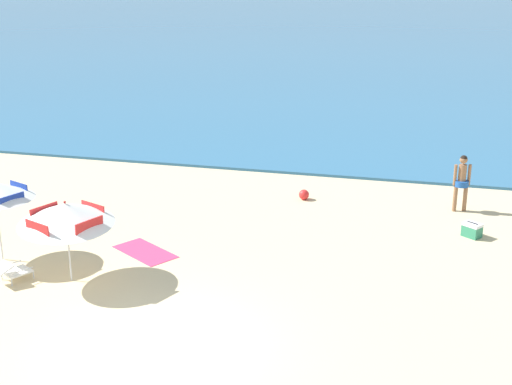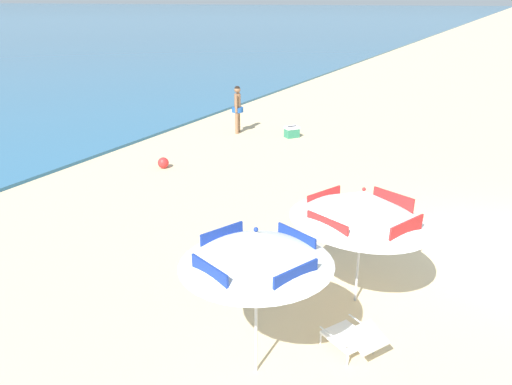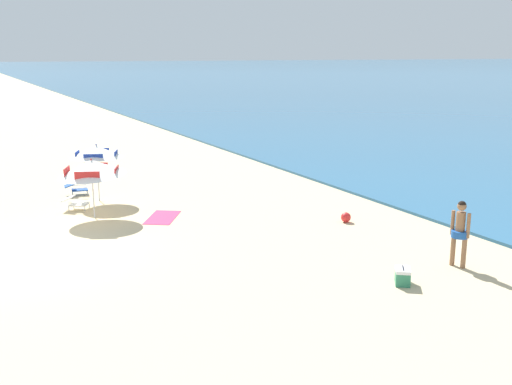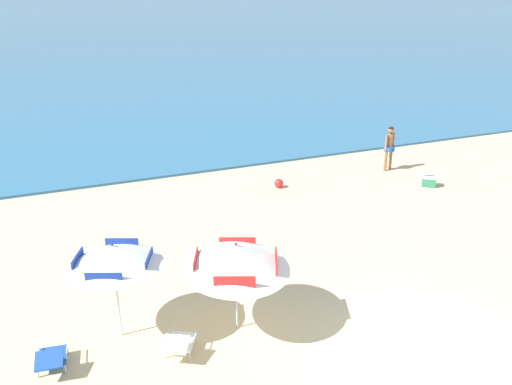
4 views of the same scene
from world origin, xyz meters
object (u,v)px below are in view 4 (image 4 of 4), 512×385
object	(u,v)px
beach_towel	(247,273)
lounge_chair_under_umbrella	(51,358)
beach_umbrella_striped_second	(236,257)
lounge_chair_beside_umbrella	(179,343)
person_standing_near_shore	(389,145)
beach_umbrella_striped_main	(113,256)
beach_ball	(279,183)
cooler_box	(429,181)

from	to	relation	value
beach_towel	lounge_chair_under_umbrella	bearing A→B (deg)	-157.90
beach_umbrella_striped_second	beach_towel	distance (m)	2.86
lounge_chair_under_umbrella	beach_umbrella_striped_second	bearing A→B (deg)	-1.74
beach_towel	beach_umbrella_striped_second	bearing A→B (deg)	-117.22
lounge_chair_beside_umbrella	person_standing_near_shore	bearing A→B (deg)	36.40
person_standing_near_shore	beach_towel	world-z (taller)	person_standing_near_shore
beach_umbrella_striped_main	person_standing_near_shore	world-z (taller)	beach_umbrella_striped_main
lounge_chair_beside_umbrella	beach_ball	size ratio (longest dim) A/B	3.07
beach_umbrella_striped_second	beach_ball	xyz separation A→B (m)	(4.33, 7.23, -1.55)
beach_umbrella_striped_second	lounge_chair_under_umbrella	distance (m)	3.96
lounge_chair_under_umbrella	cooler_box	bearing A→B (deg)	21.43
beach_ball	lounge_chair_beside_umbrella	bearing A→B (deg)	-126.78
lounge_chair_beside_umbrella	person_standing_near_shore	size ratio (longest dim) A/B	0.58
lounge_chair_under_umbrella	beach_ball	xyz separation A→B (m)	(8.02, 7.12, -0.11)
person_standing_near_shore	lounge_chair_beside_umbrella	bearing A→B (deg)	-143.60
beach_umbrella_striped_second	person_standing_near_shore	distance (m)	11.73
cooler_box	beach_ball	distance (m)	5.46
cooler_box	beach_umbrella_striped_second	bearing A→B (deg)	-150.83
lounge_chair_beside_umbrella	beach_ball	bearing A→B (deg)	53.22
beach_umbrella_striped_main	beach_umbrella_striped_second	xyz separation A→B (m)	(2.31, -0.69, -0.16)
person_standing_near_shore	beach_towel	size ratio (longest dim) A/B	0.98
beach_umbrella_striped_main	beach_towel	world-z (taller)	beach_umbrella_striped_main
beach_towel	lounge_chair_beside_umbrella	bearing A→B (deg)	-134.89
beach_umbrella_striped_second	lounge_chair_under_umbrella	world-z (taller)	beach_umbrella_striped_second
lounge_chair_under_umbrella	beach_ball	size ratio (longest dim) A/B	2.82
beach_umbrella_striped_second	lounge_chair_beside_umbrella	size ratio (longest dim) A/B	2.98
lounge_chair_under_umbrella	lounge_chair_beside_umbrella	xyz separation A→B (m)	(2.34, -0.49, -0.00)
lounge_chair_under_umbrella	person_standing_near_shore	world-z (taller)	person_standing_near_shore
beach_umbrella_striped_main	lounge_chair_beside_umbrella	size ratio (longest dim) A/B	2.63
lounge_chair_beside_umbrella	person_standing_near_shore	distance (m)	13.04
beach_umbrella_striped_second	beach_ball	size ratio (longest dim) A/B	9.13
lounge_chair_under_umbrella	beach_towel	xyz separation A→B (m)	(4.74, 1.93, -0.27)
beach_umbrella_striped_main	beach_ball	xyz separation A→B (m)	(6.64, 6.54, -1.71)
beach_umbrella_striped_main	lounge_chair_under_umbrella	size ratio (longest dim) A/B	2.86
lounge_chair_beside_umbrella	cooler_box	world-z (taller)	lounge_chair_beside_umbrella
lounge_chair_beside_umbrella	cooler_box	size ratio (longest dim) A/B	1.67
lounge_chair_under_umbrella	lounge_chair_beside_umbrella	world-z (taller)	lounge_chair_beside_umbrella
beach_umbrella_striped_main	beach_towel	bearing A→B (deg)	21.86
beach_umbrella_striped_second	cooler_box	bearing A→B (deg)	29.17
beach_umbrella_striped_second	cooler_box	size ratio (longest dim) A/B	4.98
beach_umbrella_striped_main	lounge_chair_under_umbrella	bearing A→B (deg)	-157.31
lounge_chair_under_umbrella	beach_towel	world-z (taller)	lounge_chair_under_umbrella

